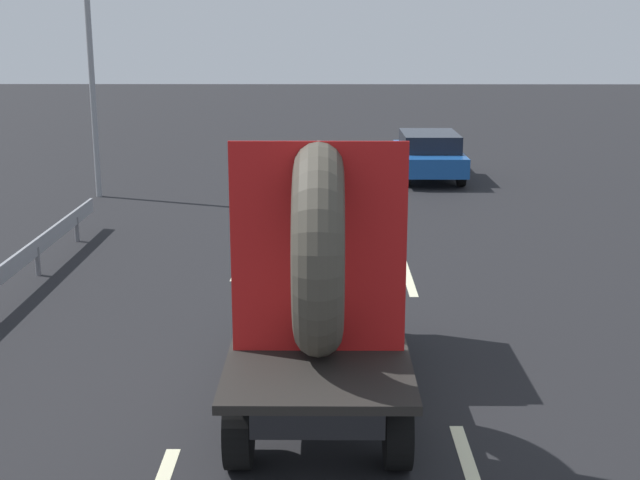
{
  "coord_description": "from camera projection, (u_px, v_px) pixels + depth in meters",
  "views": [
    {
      "loc": [
        0.13,
        -10.29,
        4.65
      ],
      "look_at": [
        0.05,
        0.88,
        1.85
      ],
      "focal_mm": 48.23,
      "sensor_mm": 36.0,
      "label": 1
    }
  ],
  "objects": [
    {
      "name": "guardrail",
      "position": [
        12.0,
        268.0,
        15.01
      ],
      "size": [
        0.1,
        10.6,
        0.71
      ],
      "color": "gray",
      "rests_on": "ground_plane"
    },
    {
      "name": "traffic_light",
      "position": [
        89.0,
        35.0,
        22.89
      ],
      "size": [
        0.42,
        0.36,
        6.87
      ],
      "color": "gray",
      "rests_on": "ground_plane"
    },
    {
      "name": "lane_dash_left_far",
      "position": [
        240.0,
        266.0,
        17.06
      ],
      "size": [
        0.16,
        2.14,
        0.01
      ],
      "primitive_type": "cube",
      "rotation": [
        0.0,
        0.0,
        1.57
      ],
      "color": "beige",
      "rests_on": "ground_plane"
    },
    {
      "name": "lane_dash_right_far",
      "position": [
        407.0,
        274.0,
        16.46
      ],
      "size": [
        0.16,
        2.81,
        0.01
      ],
      "primitive_type": "cube",
      "rotation": [
        0.0,
        0.0,
        1.57
      ],
      "color": "beige",
      "rests_on": "ground_plane"
    },
    {
      "name": "flatbed_truck",
      "position": [
        320.0,
        262.0,
        11.11
      ],
      "size": [
        2.02,
        5.33,
        3.47
      ],
      "color": "black",
      "rests_on": "ground_plane"
    },
    {
      "name": "ground_plane",
      "position": [
        316.0,
        395.0,
        11.11
      ],
      "size": [
        120.0,
        120.0,
        0.0
      ],
      "primitive_type": "plane",
      "color": "black"
    },
    {
      "name": "distant_sedan",
      "position": [
        429.0,
        154.0,
        26.65
      ],
      "size": [
        1.88,
        4.38,
        1.43
      ],
      "color": "black",
      "rests_on": "ground_plane"
    }
  ]
}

